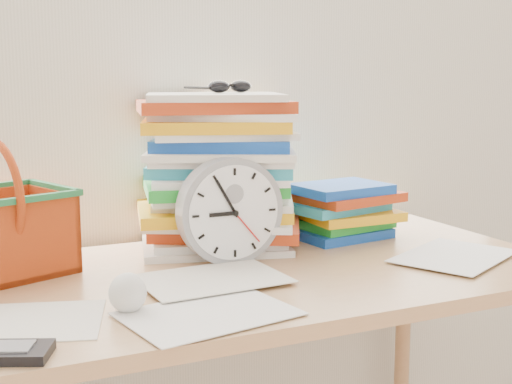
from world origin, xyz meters
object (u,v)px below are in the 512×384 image
book_stack (342,210)px  paper_stack (219,171)px  desk (244,304)px  clock (230,211)px

book_stack → paper_stack: bearing=173.0°
desk → book_stack: book_stack is taller
desk → book_stack: 0.42m
clock → book_stack: (0.36, 0.11, -0.05)m
desk → book_stack: (0.35, 0.18, 0.14)m
paper_stack → clock: bearing=-103.5°
clock → desk: bearing=-86.6°
desk → paper_stack: 0.34m
paper_stack → clock: 0.17m
book_stack → desk: bearing=-153.0°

